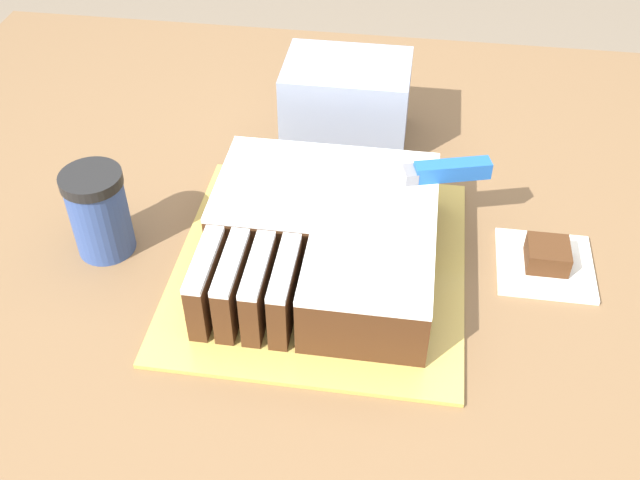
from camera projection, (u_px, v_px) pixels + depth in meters
name	position (u px, v px, depth m)	size (l,w,h in m)	color
countertop	(318.00, 418.00, 1.33)	(1.40, 1.10, 0.93)	brown
cake_board	(320.00, 266.00, 0.95)	(0.36, 0.38, 0.01)	gold
cake	(325.00, 237.00, 0.92)	(0.28, 0.29, 0.08)	#472814
knife	(425.00, 173.00, 0.94)	(0.28, 0.10, 0.02)	silver
coffee_cup	(99.00, 212.00, 0.94)	(0.08, 0.08, 0.12)	#334C8C
paper_napkin	(545.00, 265.00, 0.95)	(0.12, 0.12, 0.01)	white
brownie	(547.00, 255.00, 0.94)	(0.05, 0.05, 0.03)	#472814
storage_box	(346.00, 102.00, 1.13)	(0.18, 0.14, 0.13)	#8C99B2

